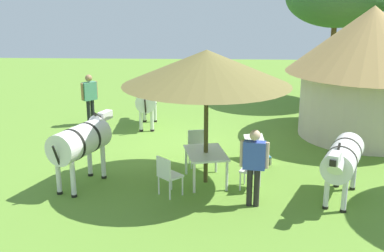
{
  "coord_description": "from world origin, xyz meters",
  "views": [
    {
      "loc": [
        12.31,
        0.68,
        4.4
      ],
      "look_at": [
        0.67,
        0.2,
        1.0
      ],
      "focal_mm": 44.56,
      "sensor_mm": 36.0,
      "label": 1
    }
  ],
  "objects_px": {
    "shade_umbrella": "(207,68)",
    "zebra_nearest_camera": "(148,98)",
    "patio_chair_near_hut": "(197,145)",
    "guest_beside_umbrella": "(254,161)",
    "standing_watcher": "(90,95)",
    "zebra_by_umbrella": "(343,159)",
    "patio_chair_near_lawn": "(254,167)",
    "patio_dining_table": "(206,156)",
    "zebra_toward_hut": "(81,141)",
    "patio_chair_west_end": "(167,174)",
    "thatched_hut": "(369,65)",
    "striped_lounge_chair": "(257,152)"
  },
  "relations": [
    {
      "from": "shade_umbrella",
      "to": "striped_lounge_chair",
      "type": "bearing_deg",
      "value": 137.18
    },
    {
      "from": "patio_dining_table",
      "to": "zebra_toward_hut",
      "type": "height_order",
      "value": "zebra_toward_hut"
    },
    {
      "from": "shade_umbrella",
      "to": "guest_beside_umbrella",
      "type": "bearing_deg",
      "value": 39.11
    },
    {
      "from": "zebra_nearest_camera",
      "to": "patio_dining_table",
      "type": "bearing_deg",
      "value": -69.11
    },
    {
      "from": "patio_chair_near_hut",
      "to": "guest_beside_umbrella",
      "type": "xyz_separation_m",
      "value": [
        2.36,
        1.23,
        0.48
      ]
    },
    {
      "from": "patio_chair_near_lawn",
      "to": "zebra_toward_hut",
      "type": "relative_size",
      "value": 0.43
    },
    {
      "from": "thatched_hut",
      "to": "shade_umbrella",
      "type": "relative_size",
      "value": 1.3
    },
    {
      "from": "standing_watcher",
      "to": "zebra_nearest_camera",
      "type": "bearing_deg",
      "value": 133.89
    },
    {
      "from": "guest_beside_umbrella",
      "to": "striped_lounge_chair",
      "type": "distance_m",
      "value": 2.78
    },
    {
      "from": "thatched_hut",
      "to": "guest_beside_umbrella",
      "type": "xyz_separation_m",
      "value": [
        5.07,
        -3.77,
        -1.18
      ]
    },
    {
      "from": "shade_umbrella",
      "to": "patio_chair_near_lawn",
      "type": "height_order",
      "value": "shade_umbrella"
    },
    {
      "from": "striped_lounge_chair",
      "to": "zebra_nearest_camera",
      "type": "xyz_separation_m",
      "value": [
        -3.21,
        -3.27,
        0.67
      ]
    },
    {
      "from": "zebra_toward_hut",
      "to": "striped_lounge_chair",
      "type": "bearing_deg",
      "value": 43.72
    },
    {
      "from": "patio_chair_near_lawn",
      "to": "shade_umbrella",
      "type": "bearing_deg",
      "value": 90.0
    },
    {
      "from": "patio_chair_west_end",
      "to": "zebra_nearest_camera",
      "type": "distance_m",
      "value": 5.58
    },
    {
      "from": "patio_chair_near_lawn",
      "to": "guest_beside_umbrella",
      "type": "xyz_separation_m",
      "value": [
        0.86,
        -0.09,
        0.48
      ]
    },
    {
      "from": "thatched_hut",
      "to": "patio_chair_west_end",
      "type": "distance_m",
      "value": 7.46
    },
    {
      "from": "patio_chair_west_end",
      "to": "standing_watcher",
      "type": "height_order",
      "value": "standing_watcher"
    },
    {
      "from": "patio_chair_near_lawn",
      "to": "standing_watcher",
      "type": "xyz_separation_m",
      "value": [
        -5.08,
        -4.97,
        0.49
      ]
    },
    {
      "from": "patio_dining_table",
      "to": "guest_beside_umbrella",
      "type": "height_order",
      "value": "guest_beside_umbrella"
    },
    {
      "from": "thatched_hut",
      "to": "zebra_toward_hut",
      "type": "relative_size",
      "value": 2.33
    },
    {
      "from": "standing_watcher",
      "to": "zebra_by_umbrella",
      "type": "height_order",
      "value": "standing_watcher"
    },
    {
      "from": "patio_dining_table",
      "to": "standing_watcher",
      "type": "bearing_deg",
      "value": -140.6
    },
    {
      "from": "patio_chair_west_end",
      "to": "patio_chair_near_hut",
      "type": "height_order",
      "value": "same"
    },
    {
      "from": "shade_umbrella",
      "to": "striped_lounge_chair",
      "type": "xyz_separation_m",
      "value": [
        -1.43,
        1.32,
        -2.45
      ]
    },
    {
      "from": "guest_beside_umbrella",
      "to": "patio_chair_near_hut",
      "type": "bearing_deg",
      "value": 128.07
    },
    {
      "from": "zebra_nearest_camera",
      "to": "zebra_by_umbrella",
      "type": "distance_m",
      "value": 7.32
    },
    {
      "from": "patio_chair_near_lawn",
      "to": "standing_watcher",
      "type": "relative_size",
      "value": 0.53
    },
    {
      "from": "patio_chair_west_end",
      "to": "zebra_toward_hut",
      "type": "height_order",
      "value": "zebra_toward_hut"
    },
    {
      "from": "patio_dining_table",
      "to": "zebra_nearest_camera",
      "type": "relative_size",
      "value": 0.65
    },
    {
      "from": "guest_beside_umbrella",
      "to": "patio_dining_table",
      "type": "bearing_deg",
      "value": 139.57
    },
    {
      "from": "guest_beside_umbrella",
      "to": "zebra_toward_hut",
      "type": "relative_size",
      "value": 0.79
    },
    {
      "from": "zebra_nearest_camera",
      "to": "patio_chair_near_hut",
      "type": "bearing_deg",
      "value": -65.87
    },
    {
      "from": "patio_chair_near_lawn",
      "to": "patio_chair_near_hut",
      "type": "relative_size",
      "value": 1.0
    },
    {
      "from": "patio_dining_table",
      "to": "zebra_toward_hut",
      "type": "relative_size",
      "value": 0.66
    },
    {
      "from": "striped_lounge_chair",
      "to": "zebra_by_umbrella",
      "type": "xyz_separation_m",
      "value": [
        2.28,
        1.56,
        0.68
      ]
    },
    {
      "from": "guest_beside_umbrella",
      "to": "zebra_by_umbrella",
      "type": "relative_size",
      "value": 0.76
    },
    {
      "from": "shade_umbrella",
      "to": "patio_dining_table",
      "type": "distance_m",
      "value": 2.06
    },
    {
      "from": "patio_chair_west_end",
      "to": "shade_umbrella",
      "type": "bearing_deg",
      "value": 90.0
    },
    {
      "from": "guest_beside_umbrella",
      "to": "standing_watcher",
      "type": "distance_m",
      "value": 7.69
    },
    {
      "from": "standing_watcher",
      "to": "zebra_toward_hut",
      "type": "xyz_separation_m",
      "value": [
        5.01,
        1.07,
        0.05
      ]
    },
    {
      "from": "thatched_hut",
      "to": "zebra_by_umbrella",
      "type": "bearing_deg",
      "value": -21.84
    },
    {
      "from": "patio_chair_near_lawn",
      "to": "patio_chair_near_hut",
      "type": "distance_m",
      "value": 2.0
    },
    {
      "from": "shade_umbrella",
      "to": "patio_chair_west_end",
      "type": "bearing_deg",
      "value": -45.3
    },
    {
      "from": "thatched_hut",
      "to": "guest_beside_umbrella",
      "type": "bearing_deg",
      "value": -36.63
    },
    {
      "from": "patio_chair_near_lawn",
      "to": "zebra_nearest_camera",
      "type": "bearing_deg",
      "value": 49.78
    },
    {
      "from": "thatched_hut",
      "to": "shade_umbrella",
      "type": "distance_m",
      "value": 6.15
    },
    {
      "from": "standing_watcher",
      "to": "zebra_nearest_camera",
      "type": "xyz_separation_m",
      "value": [
        0.08,
        1.93,
        -0.08
      ]
    },
    {
      "from": "patio_chair_near_hut",
      "to": "zebra_toward_hut",
      "type": "height_order",
      "value": "zebra_toward_hut"
    },
    {
      "from": "shade_umbrella",
      "to": "zebra_nearest_camera",
      "type": "xyz_separation_m",
      "value": [
        -4.64,
        -1.95,
        -1.78
      ]
    }
  ]
}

